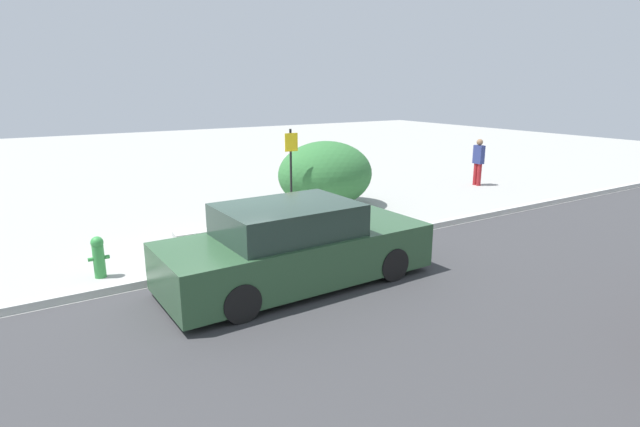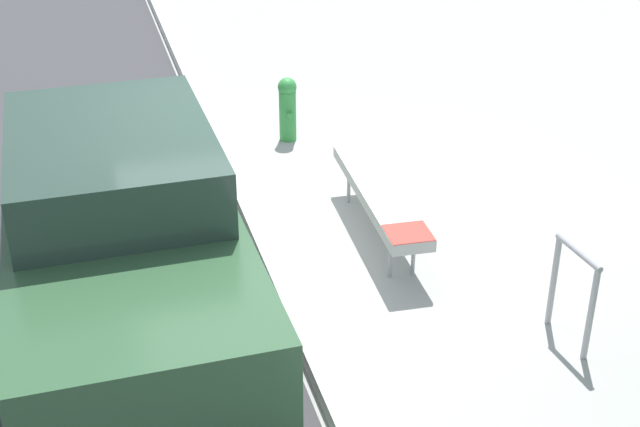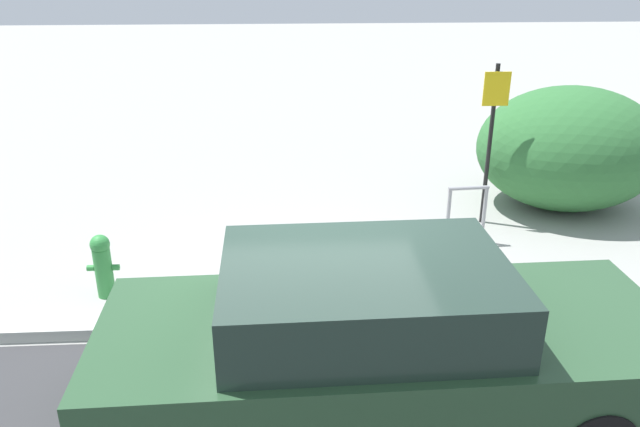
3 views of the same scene
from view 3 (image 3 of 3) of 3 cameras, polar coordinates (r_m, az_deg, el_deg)
ground_plane at (r=6.70m, az=-0.74°, el=-10.48°), size 60.00×60.00×0.00m
curb at (r=6.66m, az=-0.75°, el=-10.01°), size 60.00×0.20×0.13m
bench at (r=7.44m, az=0.27°, el=-2.91°), size 2.13×0.49×0.51m
bike_rack at (r=8.55m, az=13.27°, el=0.41°), size 0.55×0.09×0.83m
sign_post at (r=9.03m, az=15.39°, el=7.31°), size 0.36×0.08×2.30m
fire_hydrant at (r=7.50m, az=-19.24°, el=-4.38°), size 0.36×0.22×0.77m
shrub_hedge at (r=10.19m, az=21.75°, el=5.56°), size 2.75×2.36×1.86m
parked_car_near at (r=5.31m, az=5.56°, el=-11.99°), size 4.74×1.90×1.44m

